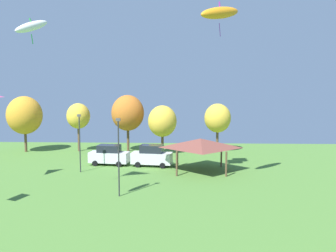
# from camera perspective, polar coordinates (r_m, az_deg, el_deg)

# --- Properties ---
(kite_flying_3) EXTENTS (4.14, 3.79, 2.89)m
(kite_flying_3) POSITION_cam_1_polar(r_m,az_deg,el_deg) (32.00, 8.35, 17.52)
(kite_flying_3) COLOR orange
(kite_flying_8) EXTENTS (1.83, 2.54, 1.85)m
(kite_flying_8) POSITION_cam_1_polar(r_m,az_deg,el_deg) (25.45, -21.03, 14.70)
(kite_flying_8) COLOR white
(parked_car_leftmost) EXTENTS (4.80, 2.43, 2.39)m
(parked_car_leftmost) POSITION_cam_1_polar(r_m,az_deg,el_deg) (42.62, -9.42, -4.61)
(parked_car_leftmost) COLOR silver
(parked_car_leftmost) RESTS_ON ground
(parked_car_second_from_left) EXTENTS (4.86, 2.46, 2.50)m
(parked_car_second_from_left) POSITION_cam_1_polar(r_m,az_deg,el_deg) (41.35, -2.62, -4.80)
(parked_car_second_from_left) COLOR silver
(parked_car_second_from_left) RESTS_ON ground
(park_pavilion) EXTENTS (6.57, 5.98, 3.60)m
(park_pavilion) POSITION_cam_1_polar(r_m,az_deg,el_deg) (38.78, 5.23, -2.77)
(park_pavilion) COLOR brown
(park_pavilion) RESTS_ON ground
(light_post_0) EXTENTS (0.36, 0.20, 6.59)m
(light_post_0) POSITION_cam_1_polar(r_m,az_deg,el_deg) (29.86, -7.93, -4.29)
(light_post_0) COLOR #2D2D33
(light_post_0) RESTS_ON ground
(light_post_1) EXTENTS (0.36, 0.20, 6.26)m
(light_post_1) POSITION_cam_1_polar(r_m,az_deg,el_deg) (39.26, -13.98, -2.15)
(light_post_1) COLOR #2D2D33
(light_post_1) RESTS_ON ground
(treeline_tree_0) EXTENTS (4.89, 4.89, 7.91)m
(treeline_tree_0) POSITION_cam_1_polar(r_m,az_deg,el_deg) (54.02, -22.02, 1.60)
(treeline_tree_0) COLOR brown
(treeline_tree_0) RESTS_ON ground
(treeline_tree_1) EXTENTS (3.30, 3.30, 6.88)m
(treeline_tree_1) POSITION_cam_1_polar(r_m,az_deg,el_deg) (52.27, -14.19, 1.53)
(treeline_tree_1) COLOR brown
(treeline_tree_1) RESTS_ON ground
(treeline_tree_2) EXTENTS (4.63, 4.63, 8.05)m
(treeline_tree_2) POSITION_cam_1_polar(r_m,az_deg,el_deg) (50.87, -6.47, 2.08)
(treeline_tree_2) COLOR brown
(treeline_tree_2) RESTS_ON ground
(treeline_tree_3) EXTENTS (3.93, 3.93, 6.68)m
(treeline_tree_3) POSITION_cam_1_polar(r_m,az_deg,el_deg) (48.68, -0.91, 0.76)
(treeline_tree_3) COLOR brown
(treeline_tree_3) RESTS_ON ground
(treeline_tree_4) EXTENTS (3.74, 3.74, 6.84)m
(treeline_tree_4) POSITION_cam_1_polar(r_m,az_deg,el_deg) (50.89, 7.96, 1.24)
(treeline_tree_4) COLOR brown
(treeline_tree_4) RESTS_ON ground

